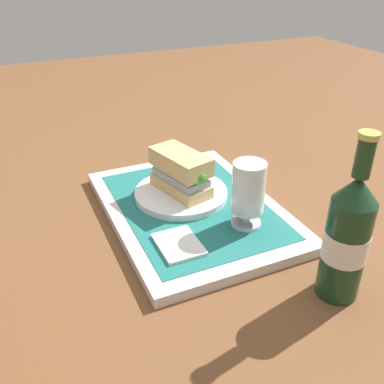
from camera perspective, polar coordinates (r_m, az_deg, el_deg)
ground_plane at (r=0.87m, az=-0.00°, el=-2.86°), size 3.00×3.00×0.00m
tray at (r=0.87m, az=-0.00°, el=-2.30°), size 0.44×0.32×0.02m
placemat at (r=0.86m, az=-0.00°, el=-1.70°), size 0.38×0.27×0.00m
plate at (r=0.89m, az=-1.46°, el=-0.20°), size 0.19×0.19×0.01m
sandwich at (r=0.86m, az=-1.37°, el=2.61°), size 0.14×0.10×0.08m
beer_glass at (r=0.77m, az=7.43°, el=0.13°), size 0.06×0.06×0.12m
napkin_folded at (r=0.75m, az=-1.78°, el=-6.92°), size 0.09×0.07×0.01m
beer_bottle at (r=0.66m, az=19.78°, el=-5.64°), size 0.07×0.07×0.27m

